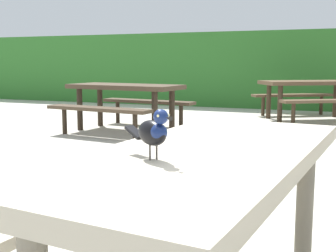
% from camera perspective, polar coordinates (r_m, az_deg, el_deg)
% --- Properties ---
extents(hedge_wall, '(28.00, 1.69, 1.81)m').
position_cam_1_polar(hedge_wall, '(11.18, 19.12, 6.89)').
color(hedge_wall, '#2D6B28').
rests_on(hedge_wall, ground).
extents(picnic_table_foreground, '(1.85, 1.87, 0.74)m').
position_cam_1_polar(picnic_table_foreground, '(1.82, 5.08, -8.55)').
color(picnic_table_foreground, '#B2A893').
rests_on(picnic_table_foreground, ground).
extents(bird_grackle, '(0.25, 0.18, 0.18)m').
position_cam_1_polar(bird_grackle, '(1.53, -1.87, -0.69)').
color(bird_grackle, black).
rests_on(bird_grackle, picnic_table_foreground).
extents(picnic_table_mid_right, '(1.90, 1.87, 0.74)m').
position_cam_1_polar(picnic_table_mid_right, '(7.00, -5.61, 3.89)').
color(picnic_table_mid_right, '#473828').
rests_on(picnic_table_mid_right, ground).
extents(picnic_table_far_centre, '(2.33, 2.32, 0.74)m').
position_cam_1_polar(picnic_table_far_centre, '(8.81, 17.87, 4.41)').
color(picnic_table_far_centre, brown).
rests_on(picnic_table_far_centre, ground).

